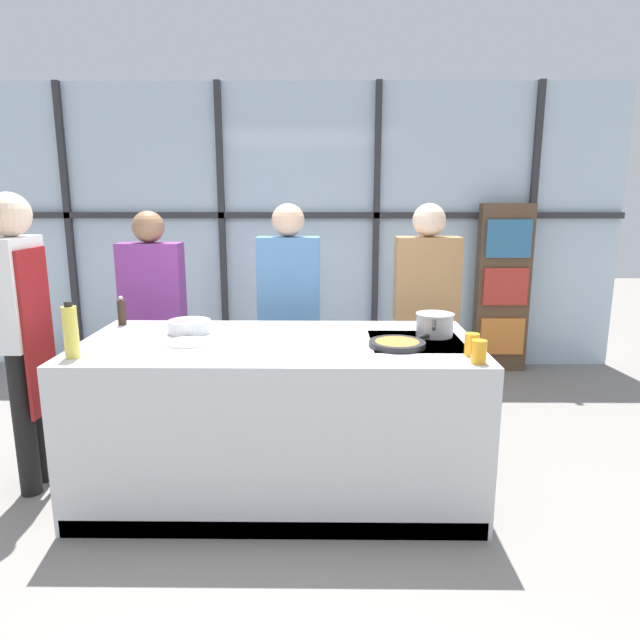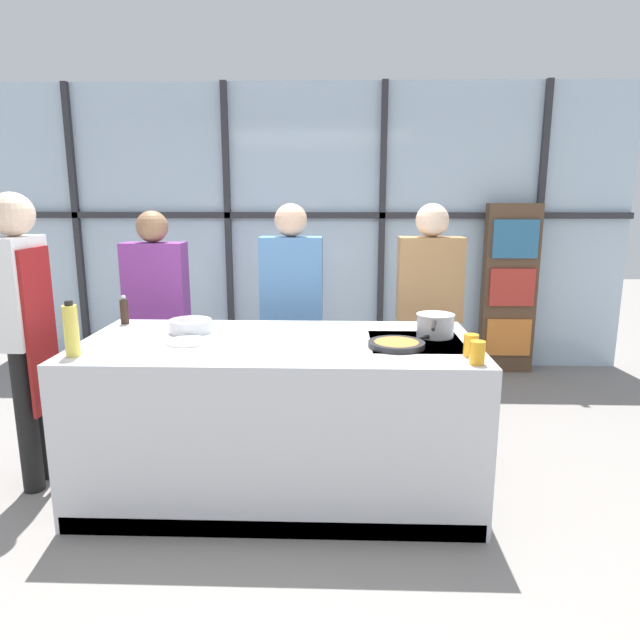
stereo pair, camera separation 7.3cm
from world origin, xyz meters
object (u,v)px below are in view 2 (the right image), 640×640
at_px(saucepan, 435,325).
at_px(pepper_grinder, 124,311).
at_px(spectator_far_left, 157,308).
at_px(oil_bottle, 71,330).
at_px(frying_pan, 398,344).
at_px(mixing_bowl, 190,325).
at_px(spectator_center_left, 292,304).
at_px(juice_glass_near, 477,353).
at_px(juice_glass_far, 471,345).
at_px(white_plate, 188,342).
at_px(chef, 25,320).
at_px(spectator_center_right, 429,306).

distance_m(saucepan, pepper_grinder, 1.97).
bearing_deg(spectator_far_left, oil_bottle, 88.83).
relative_size(frying_pan, oil_bottle, 1.64).
bearing_deg(mixing_bowl, spectator_far_left, 120.49).
relative_size(mixing_bowl, pepper_grinder, 1.36).
xyz_separation_m(spectator_center_left, saucepan, (0.91, -0.82, 0.04)).
bearing_deg(juice_glass_near, saucepan, 101.79).
xyz_separation_m(mixing_bowl, juice_glass_near, (1.58, -0.62, 0.02)).
bearing_deg(spectator_far_left, juice_glass_far, 148.61).
bearing_deg(pepper_grinder, spectator_far_left, 86.17).
xyz_separation_m(white_plate, pepper_grinder, (-0.53, 0.47, 0.08)).
xyz_separation_m(spectator_far_left, juice_glass_far, (2.03, -1.24, 0.06)).
bearing_deg(juice_glass_near, spectator_far_left, 145.81).
relative_size(white_plate, pepper_grinder, 1.27).
xyz_separation_m(pepper_grinder, juice_glass_far, (2.06, -0.69, -0.03)).
xyz_separation_m(chef, white_plate, (0.97, -0.08, -0.10)).
bearing_deg(spectator_center_left, oil_bottle, 51.67).
distance_m(spectator_center_right, frying_pan, 1.11).
xyz_separation_m(mixing_bowl, oil_bottle, (-0.47, -0.54, 0.10)).
xyz_separation_m(spectator_center_left, juice_glass_far, (1.03, -1.24, 0.03)).
distance_m(spectator_far_left, white_plate, 1.13).
distance_m(frying_pan, mixing_bowl, 1.26).
bearing_deg(mixing_bowl, oil_bottle, -131.01).
bearing_deg(saucepan, juice_glass_far, -74.39).
xyz_separation_m(spectator_far_left, oil_bottle, (-0.03, -1.30, 0.14)).
height_order(white_plate, juice_glass_near, juice_glass_near).
bearing_deg(oil_bottle, spectator_center_left, 51.67).
bearing_deg(spectator_center_right, mixing_bowl, 25.93).
xyz_separation_m(chef, spectator_center_right, (2.47, 0.93, -0.08)).
bearing_deg(white_plate, chef, 175.20).
distance_m(mixing_bowl, juice_glass_near, 1.70).
relative_size(spectator_far_left, frying_pan, 3.42).
relative_size(saucepan, pepper_grinder, 2.17).
distance_m(spectator_far_left, oil_bottle, 1.31).
xyz_separation_m(spectator_center_left, spectator_center_right, (1.00, -0.00, -0.00)).
distance_m(saucepan, mixing_bowl, 1.47).
xyz_separation_m(spectator_center_right, mixing_bowl, (-1.55, -0.76, 0.01)).
xyz_separation_m(spectator_center_right, saucepan, (-0.09, -0.82, 0.04)).
distance_m(spectator_far_left, frying_pan, 1.98).
height_order(white_plate, oil_bottle, oil_bottle).
relative_size(spectator_center_right, pepper_grinder, 8.91).
height_order(chef, saucepan, chef).
height_order(spectator_far_left, frying_pan, spectator_far_left).
relative_size(spectator_far_left, spectator_center_left, 0.97).
relative_size(frying_pan, juice_glass_far, 4.10).
bearing_deg(saucepan, white_plate, -172.23).
bearing_deg(saucepan, frying_pan, -135.05).
bearing_deg(spectator_far_left, saucepan, 156.72).
bearing_deg(spectator_far_left, frying_pan, 147.49).
relative_size(spectator_far_left, saucepan, 3.98).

